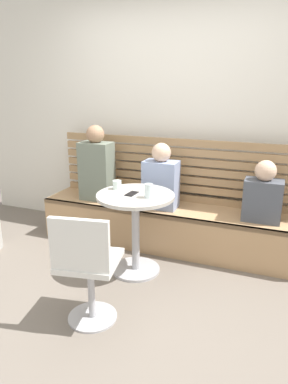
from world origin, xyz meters
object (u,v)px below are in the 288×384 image
(person_child_left, at_px, (263,195))
(cup_glass_tall, at_px, (149,191))
(cup_glass_short, at_px, (117,185))
(phone_on_table, at_px, (132,194))
(person_child_middle, at_px, (161,180))
(booth_bench, at_px, (168,226))
(white_chair, at_px, (87,266))
(cafe_table, at_px, (136,218))
(person_adult, at_px, (97,167))

(person_child_left, relative_size, cup_glass_tall, 4.71)
(cup_glass_short, relative_size, phone_on_table, 0.57)
(person_child_left, height_order, person_child_middle, person_child_middle)
(cup_glass_short, bearing_deg, phone_on_table, -25.78)
(booth_bench, distance_m, person_child_left, 1.02)
(booth_bench, bearing_deg, phone_on_table, -103.66)
(white_chair, relative_size, person_child_left, 1.50)
(booth_bench, distance_m, cafe_table, 0.67)
(person_adult, height_order, phone_on_table, person_adult)
(person_child_left, bearing_deg, person_child_middle, -179.54)
(cup_glass_short, bearing_deg, person_child_left, 21.55)
(cafe_table, relative_size, person_child_left, 1.31)
(person_adult, bearing_deg, cup_glass_tall, -36.36)
(cup_glass_short, distance_m, phone_on_table, 0.20)
(white_chair, xyz_separation_m, person_adult, (-0.67, 1.37, 0.34))
(booth_bench, relative_size, cafe_table, 3.65)
(person_child_middle, bearing_deg, person_child_left, 0.46)
(booth_bench, xyz_separation_m, person_adult, (-0.80, -0.03, 0.58))
(cafe_table, height_order, person_child_left, person_child_left)
(phone_on_table, bearing_deg, person_adult, -36.60)
(person_child_middle, height_order, cup_glass_short, person_child_middle)
(person_adult, bearing_deg, phone_on_table, -40.96)
(booth_bench, relative_size, phone_on_table, 19.29)
(person_adult, relative_size, phone_on_table, 5.74)
(booth_bench, height_order, phone_on_table, phone_on_table)
(person_adult, xyz_separation_m, person_child_left, (1.71, 0.01, -0.12))
(booth_bench, xyz_separation_m, phone_on_table, (-0.15, -0.60, 0.52))
(cup_glass_tall, relative_size, phone_on_table, 0.86)
(cafe_table, bearing_deg, person_child_middle, 85.66)
(white_chair, height_order, person_child_middle, person_child_middle)
(phone_on_table, bearing_deg, person_child_left, -146.99)
(person_child_left, distance_m, cup_glass_tall, 1.08)
(person_adult, height_order, person_child_middle, person_adult)
(person_child_left, bearing_deg, cup_glass_tall, -145.11)
(phone_on_table, bearing_deg, cafe_table, -157.94)
(person_adult, bearing_deg, person_child_left, 0.20)
(white_chair, relative_size, person_child_middle, 1.28)
(booth_bench, height_order, white_chair, white_chair)
(white_chair, distance_m, person_child_middle, 1.40)
(cafe_table, bearing_deg, cup_glass_tall, -19.25)
(cup_glass_tall, bearing_deg, white_chair, -101.98)
(person_child_left, height_order, cup_glass_tall, person_child_left)
(cup_glass_tall, bearing_deg, person_child_left, 34.89)
(booth_bench, distance_m, person_adult, 0.99)
(booth_bench, relative_size, person_child_middle, 4.08)
(cafe_table, xyz_separation_m, cup_glass_tall, (0.14, -0.05, 0.28))
(booth_bench, bearing_deg, white_chair, -95.57)
(cafe_table, bearing_deg, booth_bench, 78.89)
(booth_bench, relative_size, cup_glass_short, 33.75)
(white_chair, relative_size, phone_on_table, 6.07)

